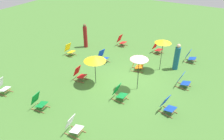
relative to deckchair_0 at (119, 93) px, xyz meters
The scene contains 19 objects.
ground_plane 1.60m from the deckchair_0, ahead, with size 40.00×40.00×0.00m, color #477A33.
deckchair_0 is the anchor object (origin of this frame).
deckchair_1 3.06m from the deckchair_0, ahead, with size 0.62×0.84×0.83m.
deckchair_2 5.99m from the deckchair_0, ahead, with size 0.63×0.85×0.83m.
deckchair_3 3.84m from the deckchair_0, 130.01° to the left, with size 0.55×0.81×0.83m.
deckchair_4 2.82m from the deckchair_0, 80.74° to the left, with size 0.49×0.77×0.83m.
deckchair_5 3.63m from the deckchair_0, 43.01° to the right, with size 0.53×0.79×0.83m.
deckchair_6 2.37m from the deckchair_0, 83.96° to the right, with size 0.64×0.85×0.83m.
deckchair_7 6.16m from the deckchair_0, 20.77° to the right, with size 0.48×0.76×0.83m.
deckchair_8 6.05m from the deckchair_0, 114.49° to the left, with size 0.53×0.79×0.83m.
deckchair_9 4.07m from the deckchair_0, 43.20° to the left, with size 0.65×0.85×0.83m.
deckchair_10 6.54m from the deckchair_0, 26.61° to the left, with size 0.55×0.80×0.83m.
deckchair_11 2.94m from the deckchair_0, 168.81° to the left, with size 0.50×0.78×0.83m.
deckchair_12 5.94m from the deckchair_0, 63.45° to the left, with size 0.55×0.80×0.83m.
umbrella_0 2.01m from the deckchair_0, 19.64° to the right, with size 0.92×0.92×2.01m.
umbrella_1 4.16m from the deckchair_0, 12.25° to the right, with size 0.96×0.96×2.00m.
umbrella_2 2.23m from the deckchair_0, 71.50° to the left, with size 1.19×1.19×1.70m.
person_0 4.66m from the deckchair_0, 20.40° to the right, with size 0.40×0.40×1.67m.
person_1 6.70m from the deckchair_0, 49.93° to the left, with size 0.35×0.35×1.78m.
Camera 1 is at (-9.08, -3.96, 6.70)m, focal length 34.16 mm.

